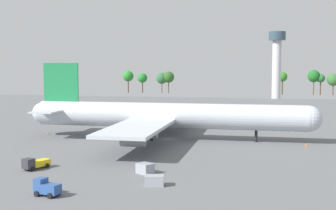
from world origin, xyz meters
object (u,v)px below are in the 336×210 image
Objects in this scene: cargo_container_fore at (145,168)px; pushback_tractor at (47,188)px; safety_cone_nose at (306,145)px; maintenance_van at (35,163)px; safety_cone_tail at (48,133)px; cargo_container_aft at (154,181)px; cargo_airplane at (166,116)px; cargo_loader at (269,121)px; baggage_tug at (78,116)px; control_tower at (277,58)px.

pushback_tractor is at bearing -122.87° from cargo_container_fore.
maintenance_van is at bearing -145.36° from safety_cone_nose.
safety_cone_tail is (-65.76, 4.71, -0.05)m from safety_cone_nose.
safety_cone_tail is (-39.87, 45.35, -0.49)m from cargo_container_aft.
cargo_airplane reaches higher than maintenance_van.
cargo_airplane is 22.82× the size of cargo_container_aft.
safety_cone_nose is (7.89, -36.97, -0.73)m from cargo_loader.
baggage_tug is at bearing 107.00° from maintenance_van.
cargo_airplane is 32.87m from safety_cone_tail.
safety_cone_tail is at bearing -113.26° from control_tower.
cargo_airplane reaches higher than safety_cone_tail.
cargo_container_fore reaches higher than safety_cone_nose.
cargo_container_fore is at bearing -131.49° from safety_cone_nose.
pushback_tractor is 0.74× the size of maintenance_van.
control_tower is at bearing 81.88° from cargo_container_fore.
pushback_tractor is (-31.67, -85.98, 0.10)m from cargo_loader.
cargo_loader is at bearing 0.20° from baggage_tug.
safety_cone_nose reaches higher than safety_cone_tail.
control_tower is (-3.09, 150.48, 21.67)m from safety_cone_nose.
cargo_container_fore is (4.09, -36.60, -4.93)m from cargo_airplane.
baggage_tug is at bearing 110.01° from pushback_tractor.
maintenance_van is at bearing -112.86° from cargo_airplane.
cargo_container_aft is 0.09× the size of control_tower.
maintenance_van is 8.51× the size of safety_cone_tail.
pushback_tractor is at bearing -57.43° from maintenance_van.
pushback_tractor reaches higher than maintenance_van.
cargo_airplane is 33.99m from safety_cone_nose.
pushback_tractor is 1.26× the size of cargo_container_aft.
cargo_container_fore is (-21.40, -70.08, -0.22)m from cargo_loader.
cargo_container_fore is 5.17× the size of safety_cone_tail.
cargo_airplane is at bearing 67.14° from maintenance_van.
cargo_loader is at bearing 69.78° from pushback_tractor.
baggage_tug is at bearing 120.71° from cargo_container_fore.
baggage_tug is at bearing -120.76° from control_tower.
maintenance_van is at bearing -177.53° from cargo_container_fore.
pushback_tractor is 0.92× the size of baggage_tug.
pushback_tractor is 17.85m from maintenance_van.
cargo_loader is 0.12× the size of control_tower.
cargo_loader is 1.37× the size of cargo_container_aft.
cargo_container_fore is at bearing -46.04° from safety_cone_tail.
control_tower is (4.80, 113.50, 20.94)m from cargo_loader.
cargo_container_aft reaches higher than safety_cone_tail.
baggage_tug is 79.76m from safety_cone_nose.
control_tower is at bearing 91.18° from safety_cone_nose.
pushback_tractor reaches higher than cargo_container_fore.
baggage_tug is 32.44m from safety_cone_tail.
pushback_tractor is 6.32× the size of safety_cone_tail.
cargo_container_aft is (13.67, 8.37, -0.39)m from pushback_tractor.
control_tower reaches higher than safety_cone_tail.
maintenance_van is 59.77m from safety_cone_nose.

